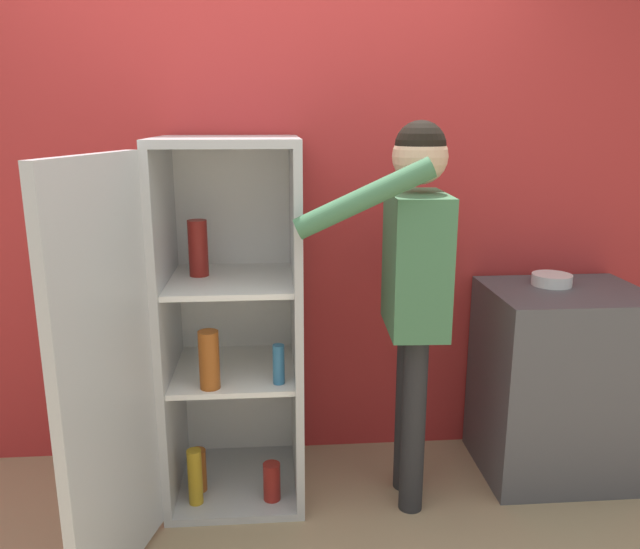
# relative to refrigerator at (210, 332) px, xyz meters

# --- Properties ---
(wall_back) EXTENTS (7.00, 0.06, 2.55)m
(wall_back) POSITION_rel_refrigerator_xyz_m (0.24, 0.45, 0.47)
(wall_back) COLOR #B72D2D
(wall_back) RESTS_ON ground_plane
(refrigerator) EXTENTS (0.81, 1.21, 1.63)m
(refrigerator) POSITION_rel_refrigerator_xyz_m (0.00, 0.00, 0.00)
(refrigerator) COLOR #B7BABC
(refrigerator) RESTS_ON ground_plane
(person) EXTENTS (0.65, 0.55, 1.70)m
(person) POSITION_rel_refrigerator_xyz_m (0.87, -0.08, 0.29)
(person) COLOR #262628
(person) RESTS_ON ground_plane
(counter) EXTENTS (0.72, 0.58, 0.93)m
(counter) POSITION_rel_refrigerator_xyz_m (1.65, 0.11, -0.34)
(counter) COLOR #4C4C51
(counter) RESTS_ON ground_plane
(bowl) EXTENTS (0.19, 0.19, 0.05)m
(bowl) POSITION_rel_refrigerator_xyz_m (1.61, 0.20, 0.15)
(bowl) COLOR white
(bowl) RESTS_ON counter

